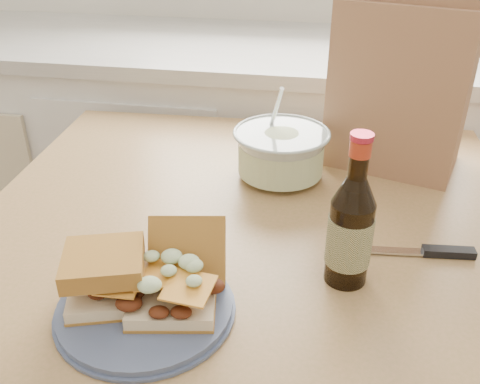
% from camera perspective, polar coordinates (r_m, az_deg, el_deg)
% --- Properties ---
extents(cabinet_run, '(2.50, 0.64, 0.94)m').
position_cam_1_polar(cabinet_run, '(1.87, 6.50, 1.31)').
color(cabinet_run, white).
rests_on(cabinet_run, ground).
extents(dining_table, '(1.04, 1.04, 0.83)m').
position_cam_1_polar(dining_table, '(1.02, 0.75, -9.47)').
color(dining_table, '#B07F53').
rests_on(dining_table, ground).
extents(plate, '(0.25, 0.25, 0.02)m').
position_cam_1_polar(plate, '(0.79, -10.05, -12.03)').
color(plate, '#4A5677').
rests_on(plate, dining_table).
extents(sandwich_left, '(0.13, 0.13, 0.08)m').
position_cam_1_polar(sandwich_left, '(0.77, -14.13, -8.75)').
color(sandwich_left, beige).
rests_on(sandwich_left, plate).
extents(sandwich_right, '(0.14, 0.18, 0.10)m').
position_cam_1_polar(sandwich_right, '(0.77, -6.70, -8.92)').
color(sandwich_right, beige).
rests_on(sandwich_right, plate).
extents(coleslaw_bowl, '(0.20, 0.20, 0.19)m').
position_cam_1_polar(coleslaw_bowl, '(1.09, 4.37, 4.00)').
color(coleslaw_bowl, '#B2BFB9').
rests_on(coleslaw_bowl, dining_table).
extents(beer_bottle, '(0.07, 0.07, 0.24)m').
position_cam_1_polar(beer_bottle, '(0.80, 11.71, -3.88)').
color(beer_bottle, black).
rests_on(beer_bottle, dining_table).
extents(knife, '(0.21, 0.04, 0.01)m').
position_cam_1_polar(knife, '(0.93, 19.80, -6.01)').
color(knife, silver).
rests_on(knife, dining_table).
extents(paper_bag, '(0.30, 0.24, 0.34)m').
position_cam_1_polar(paper_bag, '(1.16, 16.78, 10.80)').
color(paper_bag, '#A1714D').
rests_on(paper_bag, dining_table).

